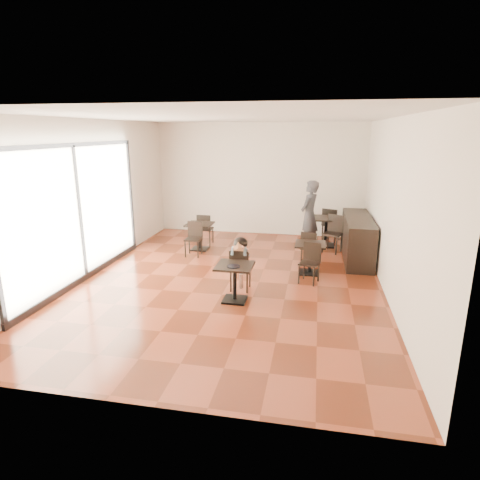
% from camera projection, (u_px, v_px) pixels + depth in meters
% --- Properties ---
extents(floor, '(6.00, 8.00, 0.01)m').
position_uv_depth(floor, '(231.00, 280.00, 8.23)').
color(floor, brown).
rests_on(floor, ground).
extents(ceiling, '(6.00, 8.00, 0.01)m').
position_uv_depth(ceiling, '(229.00, 117.00, 7.39)').
color(ceiling, silver).
rests_on(ceiling, floor).
extents(wall_back, '(6.00, 0.01, 3.20)m').
position_uv_depth(wall_back, '(259.00, 179.00, 11.60)').
color(wall_back, silver).
rests_on(wall_back, floor).
extents(wall_front, '(6.00, 0.01, 3.20)m').
position_uv_depth(wall_front, '(146.00, 271.00, 4.02)').
color(wall_front, silver).
rests_on(wall_front, floor).
extents(wall_left, '(0.01, 8.00, 3.20)m').
position_uv_depth(wall_left, '(90.00, 198.00, 8.35)').
color(wall_left, silver).
rests_on(wall_left, floor).
extents(wall_right, '(0.01, 8.00, 3.20)m').
position_uv_depth(wall_right, '(392.00, 208.00, 7.26)').
color(wall_right, silver).
rests_on(wall_right, floor).
extents(storefront_window, '(0.04, 4.50, 2.60)m').
position_uv_depth(storefront_window, '(78.00, 212.00, 7.93)').
color(storefront_window, white).
rests_on(storefront_window, floor).
extents(child_table, '(0.64, 0.64, 0.68)m').
position_uv_depth(child_table, '(235.00, 283.00, 7.14)').
color(child_table, black).
rests_on(child_table, floor).
extents(child_chair, '(0.37, 0.37, 0.82)m').
position_uv_depth(child_chair, '(240.00, 269.00, 7.64)').
color(child_chair, black).
rests_on(child_chair, floor).
extents(child, '(0.37, 0.51, 1.03)m').
position_uv_depth(child, '(240.00, 264.00, 7.61)').
color(child, slate).
rests_on(child, child_chair).
extents(plate, '(0.23, 0.23, 0.01)m').
position_uv_depth(plate, '(233.00, 266.00, 6.95)').
color(plate, black).
rests_on(plate, child_table).
extents(pizza_slice, '(0.24, 0.18, 0.06)m').
position_uv_depth(pizza_slice, '(239.00, 248.00, 7.33)').
color(pizza_slice, '#DABD7B').
rests_on(pizza_slice, child).
extents(adult_patron, '(0.64, 0.76, 1.76)m').
position_uv_depth(adult_patron, '(309.00, 215.00, 10.24)').
color(adult_patron, '#3F3E44').
rests_on(adult_patron, floor).
extents(cafe_table_mid, '(0.79, 0.79, 0.67)m').
position_uv_depth(cafe_table_mid, '(310.00, 258.00, 8.52)').
color(cafe_table_mid, black).
rests_on(cafe_table_mid, floor).
extents(cafe_table_left, '(0.66, 0.66, 0.69)m').
position_uv_depth(cafe_table_left, '(200.00, 237.00, 10.26)').
color(cafe_table_left, black).
rests_on(cafe_table_left, floor).
extents(cafe_table_back, '(0.95, 0.95, 0.77)m').
position_uv_depth(cafe_table_back, '(326.00, 232.00, 10.57)').
color(cafe_table_back, black).
rests_on(cafe_table_back, floor).
extents(chair_mid_a, '(0.45, 0.45, 0.80)m').
position_uv_depth(chair_mid_a, '(310.00, 248.00, 9.03)').
color(chair_mid_a, black).
rests_on(chair_mid_a, floor).
extents(chair_mid_b, '(0.45, 0.45, 0.80)m').
position_uv_depth(chair_mid_b, '(309.00, 264.00, 7.98)').
color(chair_mid_b, black).
rests_on(chair_mid_b, floor).
extents(chair_left_a, '(0.37, 0.37, 0.83)m').
position_uv_depth(chair_left_a, '(206.00, 229.00, 10.76)').
color(chair_left_a, black).
rests_on(chair_left_a, floor).
extents(chair_left_b, '(0.37, 0.37, 0.83)m').
position_uv_depth(chair_left_b, '(193.00, 239.00, 9.72)').
color(chair_left_b, black).
rests_on(chair_left_b, floor).
extents(chair_back_a, '(0.54, 0.54, 0.93)m').
position_uv_depth(chair_back_a, '(331.00, 225.00, 11.04)').
color(chair_back_a, black).
rests_on(chair_back_a, floor).
extents(chair_back_b, '(0.54, 0.54, 0.93)m').
position_uv_depth(chair_back_b, '(333.00, 234.00, 10.00)').
color(chair_back_b, black).
rests_on(chair_back_b, floor).
extents(service_counter, '(0.60, 2.40, 1.00)m').
position_uv_depth(service_counter, '(357.00, 238.00, 9.51)').
color(service_counter, black).
rests_on(service_counter, floor).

